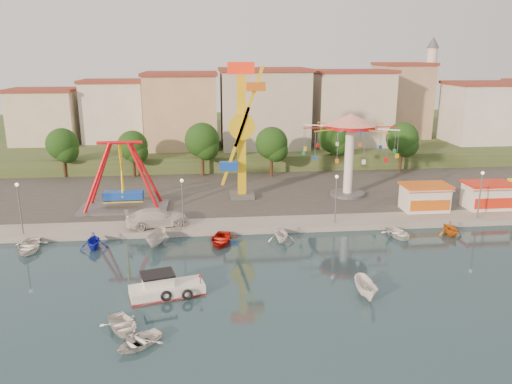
{
  "coord_description": "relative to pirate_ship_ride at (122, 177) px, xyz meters",
  "views": [
    {
      "loc": [
        -5.51,
        -36.26,
        18.11
      ],
      "look_at": [
        -0.36,
        14.0,
        4.0
      ],
      "focal_mm": 35.0,
      "sensor_mm": 36.0,
      "label": 1
    }
  ],
  "objects": [
    {
      "name": "van",
      "position": [
        4.33,
        -6.41,
        -2.86
      ],
      "size": [
        6.85,
        4.06,
        1.86
      ],
      "primitive_type": "imported",
      "rotation": [
        0.0,
        0.0,
        1.81
      ],
      "color": "silver",
      "rests_on": "quay_deck"
    },
    {
      "name": "hill_terrace",
      "position": [
        15.12,
        46.59,
        -2.89
      ],
      "size": [
        200.0,
        60.0,
        3.0
      ],
      "primitive_type": "cube",
      "color": "#384C26",
      "rests_on": "ground"
    },
    {
      "name": "moored_boat_3",
      "position": [
        10.85,
        -10.61,
        -3.97
      ],
      "size": [
        3.68,
        4.61,
        0.85
      ],
      "primitive_type": "imported",
      "rotation": [
        0.0,
        0.0,
        -0.19
      ],
      "color": "#B2180E",
      "rests_on": "ground"
    },
    {
      "name": "tree_2",
      "position": [
        9.12,
        15.4,
        1.52
      ],
      "size": [
        5.02,
        5.02,
        7.85
      ],
      "color": "#382314",
      "rests_on": "quay_deck"
    },
    {
      "name": "moored_boat_1",
      "position": [
        -1.33,
        -10.61,
        -3.6
      ],
      "size": [
        3.01,
        3.35,
        1.58
      ],
      "primitive_type": "imported",
      "rotation": [
        0.0,
        0.0,
        0.15
      ],
      "color": "#151FBD",
      "rests_on": "ground"
    },
    {
      "name": "rowboat_a",
      "position": [
        3.71,
        -25.92,
        -4.03
      ],
      "size": [
        3.86,
        4.3,
        0.73
      ],
      "primitive_type": "imported",
      "rotation": [
        0.0,
        0.0,
        0.47
      ],
      "color": "white",
      "rests_on": "ground"
    },
    {
      "name": "tree_4",
      "position": [
        29.12,
        16.94,
        1.35
      ],
      "size": [
        4.86,
        4.86,
        7.6
      ],
      "color": "#382314",
      "rests_on": "quay_deck"
    },
    {
      "name": "building_1",
      "position": [
        -6.2,
        30.97,
        2.92
      ],
      "size": [
        12.33,
        9.01,
        8.63
      ],
      "primitive_type": "cube",
      "color": "silver",
      "rests_on": "hill_terrace"
    },
    {
      "name": "tree_3",
      "position": [
        19.12,
        13.95,
        1.16
      ],
      "size": [
        4.68,
        4.68,
        7.32
      ],
      "color": "#382314",
      "rests_on": "quay_deck"
    },
    {
      "name": "moored_boat_0",
      "position": [
        -7.36,
        -10.61,
        -3.96
      ],
      "size": [
        3.39,
        4.47,
        0.87
      ],
      "primitive_type": "imported",
      "rotation": [
        0.0,
        0.0,
        0.09
      ],
      "color": "white",
      "rests_on": "ground"
    },
    {
      "name": "building_6",
      "position": [
        59.27,
        28.36,
        4.78
      ],
      "size": [
        8.23,
        8.98,
        12.36
      ],
      "primitive_type": "cube",
      "color": "silver",
      "rests_on": "hill_terrace"
    },
    {
      "name": "building_2",
      "position": [
        6.94,
        31.55,
        4.22
      ],
      "size": [
        11.95,
        9.28,
        11.23
      ],
      "primitive_type": "cube",
      "color": "tan",
      "rests_on": "hill_terrace"
    },
    {
      "name": "tree_5",
      "position": [
        39.12,
        15.13,
        1.31
      ],
      "size": [
        4.83,
        4.83,
        7.54
      ],
      "color": "#382314",
      "rests_on": "quay_deck"
    },
    {
      "name": "building_3",
      "position": [
        20.73,
        28.39,
        3.2
      ],
      "size": [
        12.59,
        10.5,
        9.2
      ],
      "primitive_type": "cube",
      "color": "beige",
      "rests_on": "hill_terrace"
    },
    {
      "name": "moored_boat_4",
      "position": [
        16.84,
        -10.61,
        -3.58
      ],
      "size": [
        2.76,
        3.17,
        1.63
      ],
      "primitive_type": "imported",
      "rotation": [
        0.0,
        0.0,
        0.03
      ],
      "color": "white",
      "rests_on": "ground"
    },
    {
      "name": "pirate_ship_ride",
      "position": [
        0.0,
        0.0,
        0.0
      ],
      "size": [
        10.0,
        5.0,
        8.0
      ],
      "color": "#59595E",
      "rests_on": "quay_deck"
    },
    {
      "name": "booth_left",
      "position": [
        34.53,
        -3.92,
        -2.23
      ],
      "size": [
        5.4,
        3.78,
        3.08
      ],
      "color": "white",
      "rests_on": "quay_deck"
    },
    {
      "name": "building_5",
      "position": [
        47.49,
        29.92,
        4.21
      ],
      "size": [
        12.77,
        10.96,
        11.21
      ],
      "primitive_type": "cube",
      "color": "tan",
      "rests_on": "hill_terrace"
    },
    {
      "name": "minaret",
      "position": [
        51.12,
        33.59,
        8.15
      ],
      "size": [
        2.8,
        2.8,
        18.0
      ],
      "color": "silver",
      "rests_on": "hill_terrace"
    },
    {
      "name": "lamp_post_3",
      "position": [
        39.12,
        -7.41,
        -1.29
      ],
      "size": [
        0.14,
        0.14,
        5.0
      ],
      "primitive_type": "cylinder",
      "color": "#59595E",
      "rests_on": "quay_deck"
    },
    {
      "name": "booth_mid",
      "position": [
        42.1,
        -3.92,
        -2.23
      ],
      "size": [
        5.4,
        3.78,
        3.08
      ],
      "color": "white",
      "rests_on": "quay_deck"
    },
    {
      "name": "rowboat_b",
      "position": [
        5.01,
        -27.92,
        -4.06
      ],
      "size": [
        3.95,
        3.9,
        0.67
      ],
      "primitive_type": "imported",
      "rotation": [
        0.0,
        0.0,
        -0.83
      ],
      "color": "white",
      "rests_on": "ground"
    },
    {
      "name": "building_4",
      "position": [
        34.19,
        31.79,
        3.22
      ],
      "size": [
        10.75,
        9.23,
        9.24
      ],
      "primitive_type": "cube",
      "color": "beige",
      "rests_on": "hill_terrace"
    },
    {
      "name": "asphalt_pad",
      "position": [
        15.12,
        9.59,
        -3.79
      ],
      "size": [
        90.0,
        28.0,
        0.01
      ],
      "primitive_type": "cube",
      "color": "#4C4944",
      "rests_on": "quay_deck"
    },
    {
      "name": "skiff",
      "position": [
        21.57,
        -22.87,
        -3.7
      ],
      "size": [
        1.41,
        3.6,
        1.38
      ],
      "primitive_type": "imported",
      "rotation": [
        0.0,
        0.0,
        -0.02
      ],
      "color": "white",
      "rests_on": "ground"
    },
    {
      "name": "lamp_post_2",
      "position": [
        23.12,
        -7.41,
        -1.29
      ],
      "size": [
        0.14,
        0.14,
        5.0
      ],
      "primitive_type": "cylinder",
      "color": "#59595E",
      "rests_on": "quay_deck"
    },
    {
      "name": "moored_boat_2",
      "position": [
        4.65,
        -10.61,
        -3.66
      ],
      "size": [
        2.42,
        4.06,
        1.47
      ],
      "primitive_type": "imported",
      "rotation": [
        0.0,
        0.0,
        -0.27
      ],
      "color": "silver",
      "rests_on": "ground"
    },
    {
      "name": "lamp_post_1",
      "position": [
        7.12,
        -7.41,
        -1.29
      ],
      "size": [
        0.14,
        0.14,
        5.0
      ],
      "primitive_type": "cylinder",
      "color": "#59595E",
      "rests_on": "quay_deck"
    },
    {
      "name": "moored_boat_7",
      "position": [
        34.44,
        -10.61,
        -3.65
      ],
      "size": [
        2.55,
        2.92,
        1.48
      ],
      "primitive_type": "imported",
      "rotation": [
        0.0,
        0.0,
        0.04
      ],
      "color": "orange",
      "rests_on": "ground"
    },
    {
      "name": "ground",
      "position": [
        15.12,
        -20.41,
        -4.39
      ],
      "size": [
        200.0,
        200.0,
        0.0
      ],
      "primitive_type": "plane",
      "color": "#122C34",
      "rests_on": "ground"
    },
    {
      "name": "tree_1",
      "position": [
        -0.88,
        15.83,
        0.81
      ],
      "size": [
        4.35,
        4.35,
        6.8
      ],
      "color": "#382314",
      "rests_on": "quay_deck"
    },
    {
      "name": "building_0",
      "position": [
        -18.25,
        25.66,
        4.54
      ],
      "size": [
        9.26,
        9.53,
        11.87
      ],
      "primitive_type": "cube",
      "color": "beige",
      "rests_on": "hill_terrace"
    },
    {
      "name": "kamikaze_tower",
      "position": [
        14.17,
        3.26,
        4.19
      ],
      "size": [
        4.35,
        3.1,
        16.5
      ],
      "color": "#59595E",
      "rests_on": "quay_deck"
    },
    {
      "name": "lamp_post_0",
      "position": [
        -8.88,
        -7.41,
        -1.29
      ],
      "size": [
        0.14,
        0.14,
        5.0
      ],
      "primitive_type": "cylinder",
      "color": "#59595E",
      "rests_on": "quay_deck"
    },
    {
      "name": "cabin_motorboat",
      "position": [
        6.2,
        -21.06,
        -3.86
      ],
      "size": [
        5.99,
        3.46,
        1.98
      ],
      "rotation": [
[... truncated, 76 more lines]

